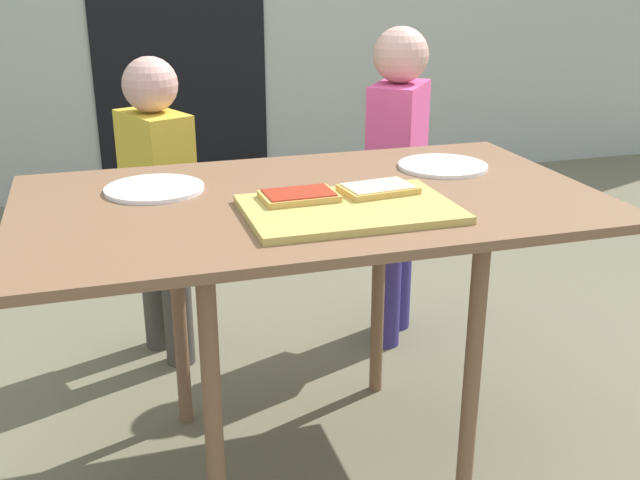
# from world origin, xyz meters

# --- Properties ---
(ground_plane) EXTENTS (16.00, 16.00, 0.00)m
(ground_plane) POSITION_xyz_m (0.00, 0.00, 0.00)
(ground_plane) COLOR #6C674E
(house_door) EXTENTS (0.90, 0.02, 2.00)m
(house_door) POSITION_xyz_m (0.02, 2.52, 1.00)
(house_door) COLOR black
(house_door) RESTS_ON ground
(dining_table) EXTENTS (1.29, 0.75, 0.71)m
(dining_table) POSITION_xyz_m (0.00, 0.00, 0.64)
(dining_table) COLOR brown
(dining_table) RESTS_ON ground
(cutting_board) EXTENTS (0.44, 0.29, 0.02)m
(cutting_board) POSITION_xyz_m (0.05, -0.14, 0.72)
(cutting_board) COLOR tan
(cutting_board) RESTS_ON dining_table
(pizza_slice_far_left) EXTENTS (0.16, 0.11, 0.02)m
(pizza_slice_far_left) POSITION_xyz_m (-0.04, -0.07, 0.73)
(pizza_slice_far_left) COLOR gold
(pizza_slice_far_left) RESTS_ON cutting_board
(pizza_slice_far_right) EXTENTS (0.17, 0.12, 0.02)m
(pizza_slice_far_right) POSITION_xyz_m (0.14, -0.07, 0.73)
(pizza_slice_far_right) COLOR gold
(pizza_slice_far_right) RESTS_ON cutting_board
(plate_white_left) EXTENTS (0.23, 0.23, 0.01)m
(plate_white_left) POSITION_xyz_m (-0.33, 0.15, 0.72)
(plate_white_left) COLOR white
(plate_white_left) RESTS_ON dining_table
(plate_white_right) EXTENTS (0.23, 0.23, 0.01)m
(plate_white_right) POSITION_xyz_m (0.39, 0.14, 0.72)
(plate_white_right) COLOR white
(plate_white_right) RESTS_ON dining_table
(child_left) EXTENTS (0.22, 0.28, 0.95)m
(child_left) POSITION_xyz_m (-0.28, 0.68, 0.54)
(child_left) COLOR #453F39
(child_left) RESTS_ON ground
(child_right) EXTENTS (0.26, 0.28, 1.02)m
(child_right) POSITION_xyz_m (0.46, 0.60, 0.59)
(child_right) COLOR navy
(child_right) RESTS_ON ground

